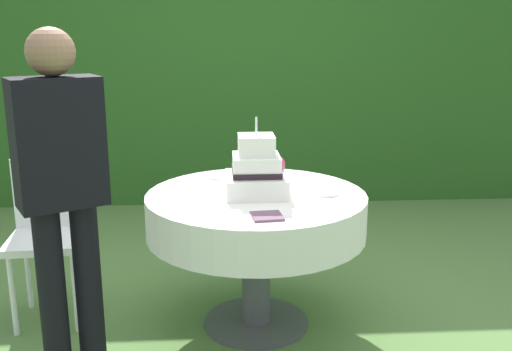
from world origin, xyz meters
TOP-DOWN VIEW (x-y plane):
  - ground_plane at (0.00, 0.00)m, footprint 20.00×20.00m
  - foliage_hedge at (0.00, 2.60)m, footprint 5.83×0.63m
  - cake_table at (0.00, 0.00)m, footprint 1.16×1.16m
  - wedding_cake at (0.00, -0.00)m, footprint 0.32×0.33m
  - serving_plate_near at (0.37, -0.04)m, footprint 0.12×0.12m
  - serving_plate_far at (-0.20, 0.36)m, footprint 0.14×0.14m
  - napkin_stack at (0.03, -0.39)m, footprint 0.15×0.15m
  - garden_chair at (-1.14, 0.20)m, footprint 0.43×0.43m
  - standing_person at (-0.86, -0.48)m, footprint 0.41×0.35m

SIDE VIEW (x-z plane):
  - ground_plane at x=0.00m, z-range 0.00..0.00m
  - garden_chair at x=-1.14m, z-range 0.10..0.99m
  - cake_table at x=0.00m, z-range 0.25..1.00m
  - napkin_stack at x=0.03m, z-range 0.75..0.76m
  - serving_plate_near at x=0.37m, z-range 0.75..0.76m
  - serving_plate_far at x=-0.20m, z-range 0.75..0.76m
  - wedding_cake at x=0.00m, z-range 0.67..1.07m
  - standing_person at x=-0.86m, z-range 0.13..1.73m
  - foliage_hedge at x=0.00m, z-range 0.00..2.39m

